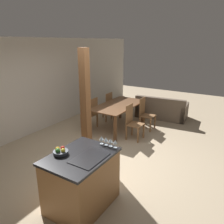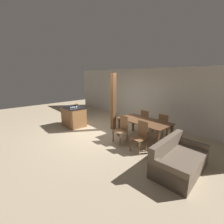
% 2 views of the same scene
% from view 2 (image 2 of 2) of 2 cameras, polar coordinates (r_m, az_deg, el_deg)
% --- Properties ---
extents(ground_plane, '(16.00, 16.00, 0.00)m').
position_cam_2_polar(ground_plane, '(6.59, -4.77, -7.36)').
color(ground_plane, tan).
extents(wall_back, '(11.20, 0.08, 2.70)m').
position_cam_2_polar(wall_back, '(8.10, 10.77, 6.35)').
color(wall_back, beige).
rests_on(wall_back, ground_plane).
extents(kitchen_island, '(1.10, 0.84, 0.93)m').
position_cam_2_polar(kitchen_island, '(7.37, -14.37, -1.63)').
color(kitchen_island, olive).
rests_on(kitchen_island, ground_plane).
extents(fruit_bowl, '(0.23, 0.23, 0.11)m').
position_cam_2_polar(fruit_bowl, '(7.49, -13.21, 2.71)').
color(fruit_bowl, '#383D47').
rests_on(fruit_bowl, kitchen_island).
extents(wine_glass_near, '(0.07, 0.07, 0.14)m').
position_cam_2_polar(wine_glass_near, '(6.67, -15.43, 1.76)').
color(wine_glass_near, silver).
rests_on(wine_glass_near, kitchen_island).
extents(wine_glass_middle, '(0.07, 0.07, 0.14)m').
position_cam_2_polar(wine_glass_middle, '(6.71, -14.74, 1.87)').
color(wine_glass_middle, silver).
rests_on(wine_glass_middle, kitchen_island).
extents(wine_glass_far, '(0.07, 0.07, 0.14)m').
position_cam_2_polar(wine_glass_far, '(6.75, -14.06, 1.98)').
color(wine_glass_far, silver).
rests_on(wine_glass_far, kitchen_island).
extents(wine_glass_end, '(0.07, 0.07, 0.14)m').
position_cam_2_polar(wine_glass_end, '(6.79, -13.39, 2.09)').
color(wine_glass_end, silver).
rests_on(wine_glass_end, kitchen_island).
extents(dining_table, '(1.89, 0.98, 0.77)m').
position_cam_2_polar(dining_table, '(5.63, 11.99, -4.07)').
color(dining_table, brown).
rests_on(dining_table, ground_plane).
extents(dining_chair_near_left, '(0.40, 0.40, 0.97)m').
position_cam_2_polar(dining_chair_near_left, '(5.44, 3.71, -6.42)').
color(dining_chair_near_left, brown).
rests_on(dining_chair_near_left, ground_plane).
extents(dining_chair_near_right, '(0.40, 0.40, 0.97)m').
position_cam_2_polar(dining_chair_near_right, '(4.92, 10.77, -8.94)').
color(dining_chair_near_right, brown).
rests_on(dining_chair_near_right, ground_plane).
extents(dining_chair_far_left, '(0.40, 0.40, 0.97)m').
position_cam_2_polar(dining_chair_far_left, '(6.47, 12.74, -3.40)').
color(dining_chair_far_left, brown).
rests_on(dining_chair_far_left, ground_plane).
extents(dining_chair_far_right, '(0.40, 0.40, 0.97)m').
position_cam_2_polar(dining_chair_far_right, '(6.04, 19.26, -5.13)').
color(dining_chair_far_right, brown).
rests_on(dining_chair_far_right, ground_plane).
extents(couch, '(1.06, 1.78, 0.79)m').
position_cam_2_polar(couch, '(4.38, 24.03, -16.47)').
color(couch, brown).
rests_on(couch, ground_plane).
extents(timber_post, '(0.18, 0.18, 2.47)m').
position_cam_2_polar(timber_post, '(6.53, 0.53, 3.76)').
color(timber_post, brown).
rests_on(timber_post, ground_plane).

